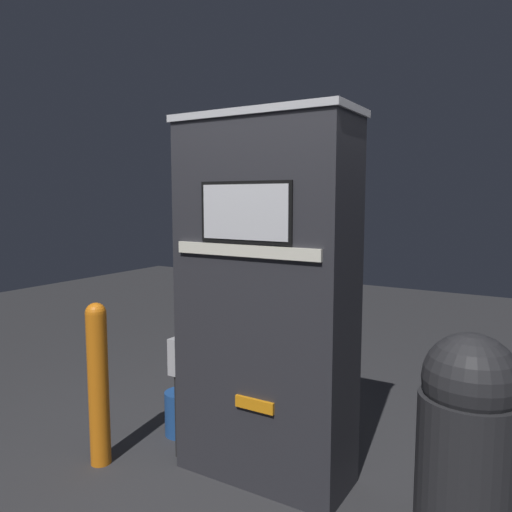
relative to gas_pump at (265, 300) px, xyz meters
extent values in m
plane|color=#2D2D30|center=(0.00, -0.22, -1.07)|extent=(14.00, 14.00, 0.00)
cube|color=#28282D|center=(0.00, 0.00, -0.59)|extent=(1.02, 0.43, 0.97)
cube|color=#28282D|center=(0.00, 0.00, 0.46)|extent=(1.02, 0.43, 1.13)
cube|color=#B7B7BC|center=(0.00, 0.00, 1.05)|extent=(1.05, 0.46, 0.04)
cube|color=black|center=(0.00, -0.22, 0.52)|extent=(0.57, 0.01, 0.33)
cube|color=silver|center=(0.00, -0.23, 0.52)|extent=(0.53, 0.01, 0.30)
cube|color=silver|center=(0.00, -0.23, 0.31)|extent=(0.90, 0.02, 0.06)
cube|color=orange|center=(0.06, -0.23, -0.54)|extent=(0.24, 0.02, 0.06)
cube|color=#B7B7BC|center=(-0.55, -0.08, -0.40)|extent=(0.09, 0.20, 0.23)
cylinder|color=black|center=(-0.55, -0.15, -0.78)|extent=(0.03, 0.03, 0.54)
cylinder|color=orange|center=(-0.95, -0.43, -0.59)|extent=(0.13, 0.13, 0.97)
sphere|color=orange|center=(-0.95, -0.43, -0.10)|extent=(0.13, 0.13, 0.13)
cylinder|color=#232326|center=(1.14, -0.06, -0.70)|extent=(0.46, 0.46, 0.75)
sphere|color=#232326|center=(1.14, -0.06, -0.24)|extent=(0.44, 0.44, 0.44)
cylinder|color=#1E478C|center=(-0.77, 0.14, -0.92)|extent=(0.23, 0.23, 0.31)
cylinder|color=black|center=(-0.73, 0.14, -0.58)|extent=(0.02, 0.10, 0.40)
camera|label=1|loc=(1.44, -2.48, 0.59)|focal=35.00mm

